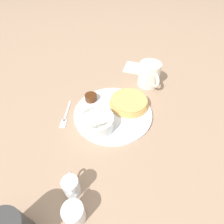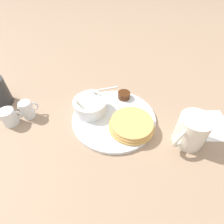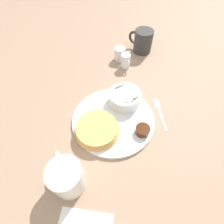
# 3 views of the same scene
# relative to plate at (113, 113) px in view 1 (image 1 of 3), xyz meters

# --- Properties ---
(ground_plane) EXTENTS (4.00, 4.00, 0.00)m
(ground_plane) POSITION_rel_plate_xyz_m (0.00, 0.00, -0.01)
(ground_plane) COLOR #9E7F66
(plate) EXTENTS (0.29, 0.29, 0.01)m
(plate) POSITION_rel_plate_xyz_m (0.00, 0.00, 0.00)
(plate) COLOR white
(plate) RESTS_ON ground_plane
(pancake_stack) EXTENTS (0.15, 0.15, 0.03)m
(pancake_stack) POSITION_rel_plate_xyz_m (-0.06, -0.04, 0.02)
(pancake_stack) COLOR tan
(pancake_stack) RESTS_ON plate
(bowl) EXTENTS (0.12, 0.12, 0.05)m
(bowl) POSITION_rel_plate_xyz_m (0.05, 0.07, 0.03)
(bowl) COLOR white
(bowl) RESTS_ON plate
(syrup_cup) EXTENTS (0.05, 0.05, 0.02)m
(syrup_cup) POSITION_rel_plate_xyz_m (0.09, -0.07, 0.02)
(syrup_cup) COLOR #47230F
(syrup_cup) RESTS_ON plate
(butter_ramekin) EXTENTS (0.05, 0.05, 0.04)m
(butter_ramekin) POSITION_rel_plate_xyz_m (0.08, 0.07, 0.02)
(butter_ramekin) COLOR white
(butter_ramekin) RESTS_ON plate
(coffee_mug) EXTENTS (0.09, 0.12, 0.10)m
(coffee_mug) POSITION_rel_plate_xyz_m (-0.15, -0.19, 0.04)
(coffee_mug) COLOR silver
(coffee_mug) RESTS_ON ground_plane
(creamer_pitcher_near) EXTENTS (0.04, 0.06, 0.07)m
(creamer_pitcher_near) POSITION_rel_plate_xyz_m (0.10, 0.28, 0.03)
(creamer_pitcher_near) COLOR white
(creamer_pitcher_near) RESTS_ON ground_plane
(creamer_pitcher_far) EXTENTS (0.05, 0.07, 0.06)m
(creamer_pitcher_far) POSITION_rel_plate_xyz_m (0.09, 0.34, 0.02)
(creamer_pitcher_far) COLOR white
(creamer_pitcher_far) RESTS_ON ground_plane
(fork) EXTENTS (0.02, 0.14, 0.00)m
(fork) POSITION_rel_plate_xyz_m (0.18, 0.02, -0.00)
(fork) COLOR silver
(fork) RESTS_ON ground_plane
(napkin) EXTENTS (0.16, 0.14, 0.00)m
(napkin) POSITION_rel_plate_xyz_m (-0.13, -0.32, -0.00)
(napkin) COLOR white
(napkin) RESTS_ON ground_plane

